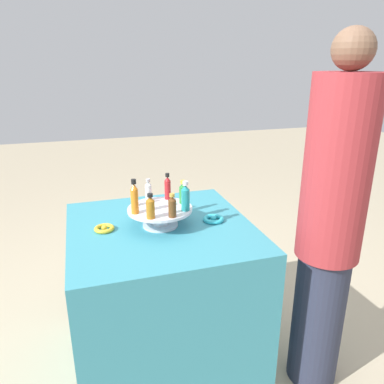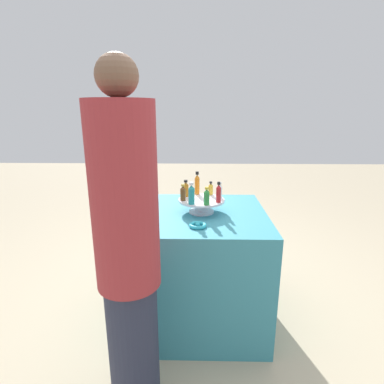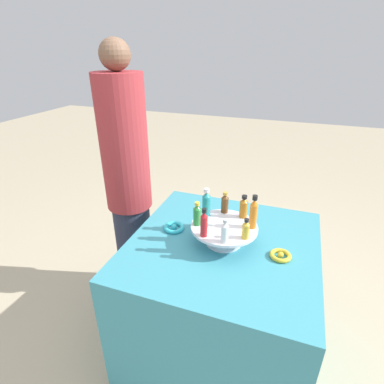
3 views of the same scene
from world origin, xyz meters
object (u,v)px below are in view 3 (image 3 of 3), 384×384
(bottle_gold, at_px, (246,229))
(ribbon_bow_gold, at_px, (280,255))
(bottle_clear, at_px, (225,232))
(person_figure, at_px, (128,184))
(bottle_green, at_px, (197,214))
(bottle_orange, at_px, (253,213))
(bottle_amber, at_px, (244,207))
(bottle_brown, at_px, (225,203))
(display_stand, at_px, (224,231))
(bottle_teal, at_px, (206,203))
(ribbon_bow_teal, at_px, (174,227))
(bottle_red, at_px, (204,224))

(bottle_gold, height_order, ribbon_bow_gold, bottle_gold)
(bottle_clear, relative_size, person_figure, 0.07)
(bottle_gold, xyz_separation_m, bottle_green, (-0.03, -0.22, 0.01))
(bottle_clear, distance_m, bottle_orange, 0.17)
(bottle_amber, bearing_deg, bottle_brown, -98.51)
(display_stand, height_order, bottle_amber, bottle_amber)
(bottle_clear, xyz_separation_m, ribbon_bow_gold, (-0.09, 0.22, -0.12))
(bottle_teal, distance_m, ribbon_bow_gold, 0.38)
(bottle_orange, height_order, bottle_green, bottle_orange)
(bottle_orange, relative_size, ribbon_bow_gold, 1.72)
(bottle_clear, distance_m, ribbon_bow_gold, 0.27)
(bottle_brown, distance_m, person_figure, 0.67)
(bottle_brown, height_order, person_figure, person_figure)
(bottle_amber, bearing_deg, person_figure, -106.34)
(ribbon_bow_teal, bearing_deg, ribbon_bow_gold, 84.75)
(bottle_brown, xyz_separation_m, bottle_red, (0.22, -0.03, 0.01))
(bottle_teal, bearing_deg, bottle_gold, 58.99)
(ribbon_bow_teal, bearing_deg, bottle_teal, 104.63)
(ribbon_bow_gold, bearing_deg, person_figure, -110.27)
(bottle_teal, bearing_deg, bottle_clear, 36.49)
(bottle_gold, xyz_separation_m, bottle_orange, (-0.09, 0.01, 0.03))
(bottle_clear, bearing_deg, ribbon_bow_teal, -116.47)
(bottle_brown, bearing_deg, bottle_green, -31.01)
(bottle_gold, bearing_deg, bottle_clear, -53.51)
(display_stand, distance_m, bottle_gold, 0.14)
(bottle_clear, relative_size, bottle_red, 0.82)
(bottle_teal, xyz_separation_m, ribbon_bow_teal, (0.04, -0.15, -0.14))
(bottle_gold, height_order, bottle_orange, bottle_orange)
(bottle_orange, relative_size, bottle_brown, 1.47)
(bottle_clear, bearing_deg, person_figure, -121.76)
(display_stand, bearing_deg, bottle_teal, -121.01)
(bottle_amber, bearing_deg, bottle_gold, 13.99)
(display_stand, height_order, bottle_teal, bottle_teal)
(bottle_clear, distance_m, ribbon_bow_teal, 0.33)
(ribbon_bow_teal, distance_m, ribbon_bow_gold, 0.50)
(display_stand, xyz_separation_m, ribbon_bow_gold, (0.02, 0.25, -0.05))
(bottle_gold, distance_m, bottle_amber, 0.17)
(ribbon_bow_gold, relative_size, person_figure, 0.06)
(bottle_orange, distance_m, bottle_green, 0.24)
(bottle_amber, height_order, bottle_brown, bottle_amber)
(ribbon_bow_teal, bearing_deg, person_figure, -124.97)
(display_stand, xyz_separation_m, bottle_teal, (-0.06, -0.10, 0.09))
(bottle_orange, distance_m, ribbon_bow_teal, 0.39)
(bottle_amber, distance_m, bottle_green, 0.22)
(display_stand, xyz_separation_m, person_figure, (-0.31, -0.66, -0.01))
(ribbon_bow_teal, xyz_separation_m, ribbon_bow_gold, (0.05, 0.50, -0.00))
(bottle_clear, distance_m, person_figure, 0.82)
(bottle_teal, bearing_deg, bottle_green, -8.51)
(bottle_teal, distance_m, ribbon_bow_teal, 0.20)
(bottle_amber, bearing_deg, bottle_red, -31.01)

